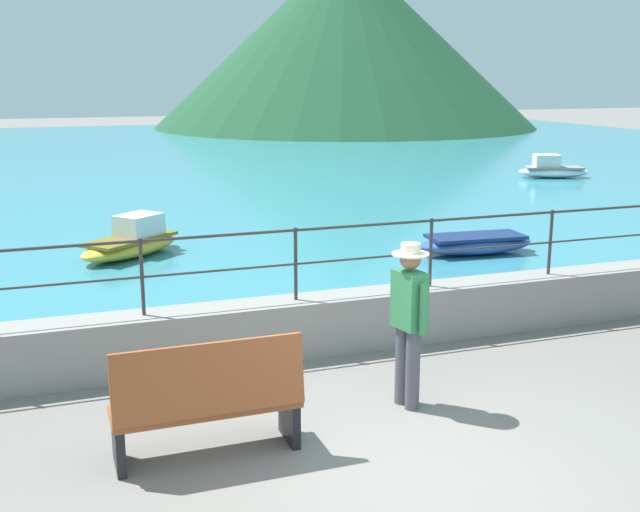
% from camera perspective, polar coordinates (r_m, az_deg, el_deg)
% --- Properties ---
extents(ground_plane, '(120.00, 120.00, 0.00)m').
position_cam_1_polar(ground_plane, '(7.05, 6.65, -15.69)').
color(ground_plane, slate).
extents(promenade_wall, '(20.00, 0.56, 0.70)m').
position_cam_1_polar(promenade_wall, '(9.64, -1.77, -5.22)').
color(promenade_wall, gray).
rests_on(promenade_wall, ground).
extents(railing, '(18.44, 0.04, 0.90)m').
position_cam_1_polar(railing, '(9.38, -1.81, 0.44)').
color(railing, '#383330').
rests_on(railing, promenade_wall).
extents(lake_water, '(64.00, 44.32, 0.06)m').
position_cam_1_polar(lake_water, '(31.65, -14.67, 6.71)').
color(lake_water, teal).
rests_on(lake_water, ground).
extents(hill_main, '(24.63, 24.63, 11.30)m').
position_cam_1_polar(hill_main, '(51.46, 1.84, 15.76)').
color(hill_main, '#1E4C2D').
rests_on(hill_main, ground).
extents(bench_main, '(1.70, 0.56, 1.13)m').
position_cam_1_polar(bench_main, '(7.11, -8.26, -10.47)').
color(bench_main, '#9E4C28').
rests_on(bench_main, ground).
extents(person_walking, '(0.38, 0.56, 1.75)m').
position_cam_1_polar(person_walking, '(8.01, 6.55, -4.47)').
color(person_walking, '#4C4C56').
rests_on(person_walking, ground).
extents(boat_0, '(2.47, 1.67, 0.76)m').
position_cam_1_polar(boat_0, '(26.84, 16.72, 6.12)').
color(boat_0, white).
rests_on(boat_0, lake_water).
extents(boat_2, '(2.35, 2.16, 0.76)m').
position_cam_1_polar(boat_2, '(14.98, -13.68, 1.03)').
color(boat_2, gold).
rests_on(boat_2, lake_water).
extents(boat_3, '(2.36, 1.08, 0.36)m').
position_cam_1_polar(boat_3, '(15.04, 11.37, 0.92)').
color(boat_3, '#2D4C9E').
rests_on(boat_3, lake_water).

